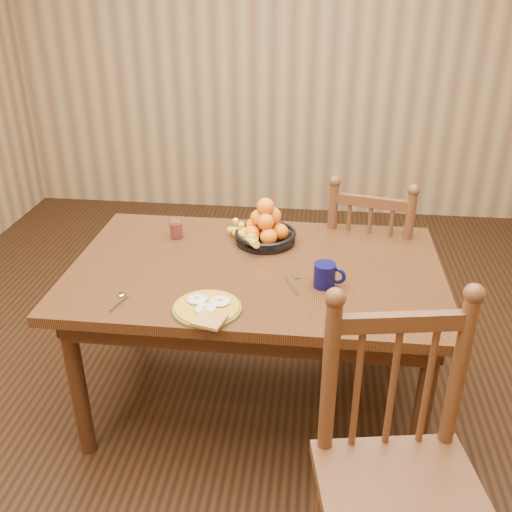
# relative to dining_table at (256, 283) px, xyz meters

# --- Properties ---
(room) EXTENTS (4.52, 5.02, 2.72)m
(room) POSITION_rel_dining_table_xyz_m (0.00, 0.00, 0.68)
(room) COLOR black
(room) RESTS_ON ground
(dining_table) EXTENTS (1.60, 1.00, 0.75)m
(dining_table) POSITION_rel_dining_table_xyz_m (0.00, 0.00, 0.00)
(dining_table) COLOR black
(dining_table) RESTS_ON ground
(chair_far) EXTENTS (0.53, 0.52, 0.99)m
(chair_far) POSITION_rel_dining_table_xyz_m (0.54, 0.56, -0.18)
(chair_far) COLOR #4C2B16
(chair_far) RESTS_ON ground
(chair_near) EXTENTS (0.56, 0.55, 1.08)m
(chair_near) POSITION_rel_dining_table_xyz_m (0.54, -0.90, -0.14)
(chair_near) COLOR #4C2B16
(chair_near) RESTS_ON ground
(breakfast_plate) EXTENTS (0.26, 0.30, 0.04)m
(breakfast_plate) POSITION_rel_dining_table_xyz_m (-0.14, -0.38, 0.10)
(breakfast_plate) COLOR #59601E
(breakfast_plate) RESTS_ON dining_table
(fork) EXTENTS (0.07, 0.18, 0.00)m
(fork) POSITION_rel_dining_table_xyz_m (0.17, -0.13, 0.09)
(fork) COLOR silver
(fork) RESTS_ON dining_table
(spoon) EXTENTS (0.05, 0.16, 0.01)m
(spoon) POSITION_rel_dining_table_xyz_m (-0.50, -0.33, 0.09)
(spoon) COLOR silver
(spoon) RESTS_ON dining_table
(coffee_mug) EXTENTS (0.13, 0.09, 0.10)m
(coffee_mug) POSITION_rel_dining_table_xyz_m (0.30, -0.14, 0.14)
(coffee_mug) COLOR #090936
(coffee_mug) RESTS_ON dining_table
(juice_glass) EXTENTS (0.06, 0.06, 0.09)m
(juice_glass) POSITION_rel_dining_table_xyz_m (-0.41, 0.25, 0.13)
(juice_glass) COLOR silver
(juice_glass) RESTS_ON dining_table
(fruit_bowl) EXTENTS (0.32, 0.32, 0.22)m
(fruit_bowl) POSITION_rel_dining_table_xyz_m (0.01, 0.25, 0.15)
(fruit_bowl) COLOR black
(fruit_bowl) RESTS_ON dining_table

